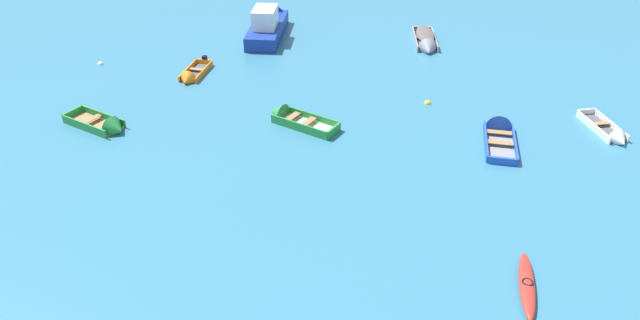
# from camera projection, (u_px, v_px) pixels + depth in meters

# --- Properties ---
(rowboat_green_near_left) EXTENTS (4.17, 2.80, 1.20)m
(rowboat_green_near_left) POSITION_uv_depth(u_px,v_px,m) (290.00, 118.00, 30.98)
(rowboat_green_near_left) COLOR beige
(rowboat_green_near_left) RESTS_ON ground_plane
(rowboat_orange_midfield_left) EXTENTS (1.32, 3.52, 1.02)m
(rowboat_orange_midfield_left) POSITION_uv_depth(u_px,v_px,m) (191.00, 76.00, 35.51)
(rowboat_orange_midfield_left) COLOR #4C4C51
(rowboat_orange_midfield_left) RESTS_ON ground_plane
(rowboat_blue_midfield_right) EXTENTS (1.68, 4.19, 1.33)m
(rowboat_blue_midfield_right) POSITION_uv_depth(u_px,v_px,m) (499.00, 131.00, 29.90)
(rowboat_blue_midfield_right) COLOR gray
(rowboat_blue_midfield_right) RESTS_ON ground_plane
(kayak_red_far_left) EXTENTS (0.85, 3.45, 0.32)m
(kayak_red_far_left) POSITION_uv_depth(u_px,v_px,m) (527.00, 285.00, 20.69)
(kayak_red_far_left) COLOR red
(kayak_red_far_left) RESTS_ON ground_plane
(motor_launch_deep_blue_far_right) EXTENTS (2.40, 7.13, 2.64)m
(motor_launch_deep_blue_far_right) POSITION_uv_depth(u_px,v_px,m) (268.00, 24.00, 41.64)
(motor_launch_deep_blue_far_right) COLOR navy
(motor_launch_deep_blue_far_right) RESTS_ON ground_plane
(rowboat_grey_foreground_center) EXTENTS (1.82, 4.65, 1.30)m
(rowboat_grey_foreground_center) POSITION_uv_depth(u_px,v_px,m) (426.00, 41.00, 39.94)
(rowboat_grey_foreground_center) COLOR #4C4C51
(rowboat_grey_foreground_center) RESTS_ON ground_plane
(rowboat_white_near_camera) EXTENTS (2.06, 3.64, 0.98)m
(rowboat_white_near_camera) POSITION_uv_depth(u_px,v_px,m) (612.00, 135.00, 29.58)
(rowboat_white_near_camera) COLOR #4C4C51
(rowboat_white_near_camera) RESTS_ON ground_plane
(rowboat_green_center) EXTENTS (3.99, 2.67, 1.23)m
(rowboat_green_center) POSITION_uv_depth(u_px,v_px,m) (106.00, 126.00, 30.19)
(rowboat_green_center) COLOR #99754C
(rowboat_green_center) RESTS_ON ground_plane
(mooring_buoy_midfield) EXTENTS (0.37, 0.37, 0.37)m
(mooring_buoy_midfield) POSITION_uv_depth(u_px,v_px,m) (428.00, 103.00, 32.84)
(mooring_buoy_midfield) COLOR yellow
(mooring_buoy_midfield) RESTS_ON ground_plane
(mooring_buoy_far_field) EXTENTS (0.37, 0.37, 0.37)m
(mooring_buoy_far_field) POSITION_uv_depth(u_px,v_px,m) (101.00, 64.00, 37.45)
(mooring_buoy_far_field) COLOR silver
(mooring_buoy_far_field) RESTS_ON ground_plane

